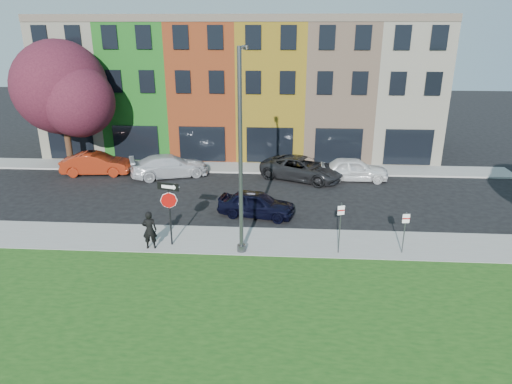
# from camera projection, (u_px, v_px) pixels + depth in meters

# --- Properties ---
(ground) EXTENTS (120.00, 120.00, 0.00)m
(ground) POSITION_uv_depth(u_px,v_px,m) (255.00, 275.00, 18.84)
(ground) COLOR black
(ground) RESTS_ON ground
(sidewalk_near) EXTENTS (40.00, 3.00, 0.12)m
(sidewalk_near) POSITION_uv_depth(u_px,v_px,m) (301.00, 243.00, 21.51)
(sidewalk_near) COLOR gray
(sidewalk_near) RESTS_ON ground
(sidewalk_far) EXTENTS (40.00, 2.40, 0.12)m
(sidewalk_far) POSITION_uv_depth(u_px,v_px,m) (228.00, 167.00, 33.08)
(sidewalk_far) COLOR gray
(sidewalk_far) RESTS_ON ground
(rowhouse_block) EXTENTS (30.00, 10.12, 10.00)m
(rowhouse_block) POSITION_uv_depth(u_px,v_px,m) (242.00, 88.00, 37.17)
(rowhouse_block) COLOR beige
(rowhouse_block) RESTS_ON ground
(stop_sign) EXTENTS (1.03, 0.29, 3.02)m
(stop_sign) POSITION_uv_depth(u_px,v_px,m) (169.00, 201.00, 20.52)
(stop_sign) COLOR black
(stop_sign) RESTS_ON sidewalk_near
(man) EXTENTS (0.77, 0.60, 1.80)m
(man) POSITION_uv_depth(u_px,v_px,m) (150.00, 230.00, 20.61)
(man) COLOR black
(man) RESTS_ON sidewalk_near
(sedan_near) EXTENTS (3.27, 4.78, 1.41)m
(sedan_near) POSITION_uv_depth(u_px,v_px,m) (257.00, 204.00, 24.52)
(sedan_near) COLOR black
(sedan_near) RESTS_ON ground
(parked_car_red) EXTENTS (2.48, 4.94, 1.53)m
(parked_car_red) POSITION_uv_depth(u_px,v_px,m) (96.00, 164.00, 31.49)
(parked_car_red) COLOR maroon
(parked_car_red) RESTS_ON ground
(parked_car_silver) EXTENTS (5.79, 6.71, 1.51)m
(parked_car_silver) POSITION_uv_depth(u_px,v_px,m) (170.00, 166.00, 31.03)
(parked_car_silver) COLOR silver
(parked_car_silver) RESTS_ON ground
(parked_car_dark) EXTENTS (6.60, 7.38, 1.53)m
(parked_car_dark) POSITION_uv_depth(u_px,v_px,m) (302.00, 168.00, 30.45)
(parked_car_dark) COLOR black
(parked_car_dark) RESTS_ON ground
(parked_car_white) EXTENTS (1.83, 4.50, 1.53)m
(parked_car_white) POSITION_uv_depth(u_px,v_px,m) (354.00, 169.00, 30.31)
(parked_car_white) COLOR silver
(parked_car_white) RESTS_ON ground
(street_lamp) EXTENTS (0.40, 2.58, 8.86)m
(street_lamp) POSITION_uv_depth(u_px,v_px,m) (241.00, 154.00, 19.29)
(street_lamp) COLOR #46494C
(street_lamp) RESTS_ON sidewalk_near
(parking_sign_a) EXTENTS (0.31, 0.14, 2.39)m
(parking_sign_a) POSITION_uv_depth(u_px,v_px,m) (340.00, 222.00, 19.98)
(parking_sign_a) COLOR #46494C
(parking_sign_a) RESTS_ON sidewalk_near
(parking_sign_b) EXTENTS (0.32, 0.10, 1.95)m
(parking_sign_b) POSITION_uv_depth(u_px,v_px,m) (405.00, 228.00, 20.05)
(parking_sign_b) COLOR #46494C
(parking_sign_b) RESTS_ON sidewalk_near
(tree_purple) EXTENTS (7.63, 6.67, 8.84)m
(tree_purple) POSITION_uv_depth(u_px,v_px,m) (63.00, 90.00, 31.17)
(tree_purple) COLOR black
(tree_purple) RESTS_ON sidewalk_far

